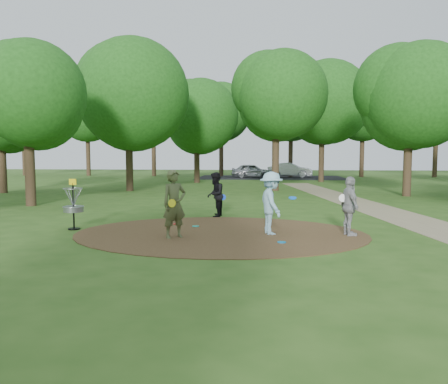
{
  "coord_description": "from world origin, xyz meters",
  "views": [
    {
      "loc": [
        1.2,
        -12.36,
        2.3
      ],
      "look_at": [
        0.0,
        1.2,
        1.1
      ],
      "focal_mm": 35.0,
      "sensor_mm": 36.0,
      "label": 1
    }
  ],
  "objects": [
    {
      "name": "player_observer_with_disc",
      "position": [
        -1.18,
        -0.78,
        0.93
      ],
      "size": [
        0.81,
        0.77,
        1.86
      ],
      "color": "#515A34",
      "rests_on": "ground"
    },
    {
      "name": "ground",
      "position": [
        0.0,
        0.0,
        0.0
      ],
      "size": [
        100.0,
        100.0,
        0.0
      ],
      "primitive_type": "plane",
      "color": "#2D5119",
      "rests_on": "ground"
    },
    {
      "name": "disc_ground_cyan",
      "position": [
        -0.88,
        1.04,
        0.03
      ],
      "size": [
        0.22,
        0.22,
        0.02
      ],
      "primitive_type": "cylinder",
      "color": "#16B7A0",
      "rests_on": "dirt_clearing"
    },
    {
      "name": "disc_ground_blue",
      "position": [
        1.7,
        -1.21,
        0.03
      ],
      "size": [
        0.22,
        0.22,
        0.02
      ],
      "primitive_type": "cylinder",
      "color": "#0B7DC5",
      "rests_on": "dirt_clearing"
    },
    {
      "name": "disc_ground_red",
      "position": [
        -1.57,
        1.43,
        0.03
      ],
      "size": [
        0.22,
        0.22,
        0.02
      ],
      "primitive_type": "cylinder",
      "color": "red",
      "rests_on": "dirt_clearing"
    },
    {
      "name": "tree_ring",
      "position": [
        2.08,
        10.78,
        5.33
      ],
      "size": [
        37.15,
        46.15,
        9.61
      ],
      "color": "#332316",
      "rests_on": "ground"
    },
    {
      "name": "footpath",
      "position": [
        6.5,
        2.0,
        0.01
      ],
      "size": [
        7.55,
        39.89,
        0.01
      ],
      "primitive_type": "cube",
      "rotation": [
        0.0,
        0.0,
        0.14
      ],
      "color": "#8C7A5B",
      "rests_on": "ground"
    },
    {
      "name": "car_right",
      "position": [
        3.88,
        30.52,
        0.71
      ],
      "size": [
        4.45,
        2.06,
        1.41
      ],
      "primitive_type": "imported",
      "rotation": [
        0.0,
        0.0,
        1.43
      ],
      "color": "#A5A8AD",
      "rests_on": "ground"
    },
    {
      "name": "parking_lot",
      "position": [
        2.0,
        30.0,
        0.0
      ],
      "size": [
        14.0,
        8.0,
        0.01
      ],
      "primitive_type": "cube",
      "color": "black",
      "rests_on": "ground"
    },
    {
      "name": "player_throwing_with_disc",
      "position": [
        1.45,
        0.01,
        0.9
      ],
      "size": [
        1.21,
        1.3,
        1.79
      ],
      "color": "#94C7DC",
      "rests_on": "ground"
    },
    {
      "name": "disc_golf_basket",
      "position": [
        -4.5,
        0.3,
        0.87
      ],
      "size": [
        0.63,
        0.63,
        1.54
      ],
      "color": "black",
      "rests_on": "ground"
    },
    {
      "name": "dirt_clearing",
      "position": [
        0.0,
        0.0,
        0.01
      ],
      "size": [
        8.4,
        8.4,
        0.02
      ],
      "primitive_type": "cylinder",
      "color": "#47301C",
      "rests_on": "ground"
    },
    {
      "name": "car_left",
      "position": [
        0.18,
        29.68,
        0.67
      ],
      "size": [
        4.1,
        2.07,
        1.34
      ],
      "primitive_type": "imported",
      "rotation": [
        0.0,
        0.0,
        1.7
      ],
      "color": "#A5A6AC",
      "rests_on": "ground"
    },
    {
      "name": "player_waiting_with_disc",
      "position": [
        3.62,
        -0.05,
        0.83
      ],
      "size": [
        0.61,
        1.04,
        1.67
      ],
      "color": "#99989B",
      "rests_on": "ground"
    },
    {
      "name": "player_walking_with_disc",
      "position": [
        -0.51,
        3.33,
        0.81
      ],
      "size": [
        0.72,
        0.82,
        1.63
      ],
      "color": "black",
      "rests_on": "ground"
    }
  ]
}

